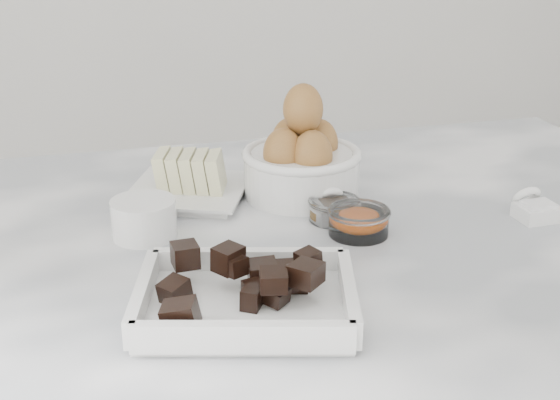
# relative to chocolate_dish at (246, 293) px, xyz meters

# --- Properties ---
(marble_slab) EXTENTS (1.20, 0.80, 0.04)m
(marble_slab) POSITION_rel_chocolate_dish_xyz_m (0.06, 0.15, -0.04)
(marble_slab) COLOR white
(marble_slab) RESTS_ON cabinet
(chocolate_dish) EXTENTS (0.24, 0.21, 0.06)m
(chocolate_dish) POSITION_rel_chocolate_dish_xyz_m (0.00, 0.00, 0.00)
(chocolate_dish) COLOR white
(chocolate_dish) RESTS_ON marble_slab
(butter_plate) EXTENTS (0.20, 0.20, 0.06)m
(butter_plate) POSITION_rel_chocolate_dish_xyz_m (-0.01, 0.32, -0.00)
(butter_plate) COLOR white
(butter_plate) RESTS_ON marble_slab
(sugar_ramekin) EXTENTS (0.08, 0.08, 0.05)m
(sugar_ramekin) POSITION_rel_chocolate_dish_xyz_m (-0.08, 0.21, 0.00)
(sugar_ramekin) COLOR white
(sugar_ramekin) RESTS_ON marble_slab
(egg_bowl) EXTENTS (0.16, 0.16, 0.15)m
(egg_bowl) POSITION_rel_chocolate_dish_xyz_m (0.14, 0.29, 0.03)
(egg_bowl) COLOR white
(egg_bowl) RESTS_ON marble_slab
(honey_bowl) EXTENTS (0.07, 0.07, 0.03)m
(honey_bowl) POSITION_rel_chocolate_dish_xyz_m (0.16, 0.20, -0.01)
(honey_bowl) COLOR white
(honey_bowl) RESTS_ON marble_slab
(zest_bowl) EXTENTS (0.08, 0.08, 0.03)m
(zest_bowl) POSITION_rel_chocolate_dish_xyz_m (0.17, 0.15, -0.01)
(zest_bowl) COLOR white
(zest_bowl) RESTS_ON marble_slab
(vanilla_spoon) EXTENTS (0.05, 0.06, 0.04)m
(vanilla_spoon) POSITION_rel_chocolate_dish_xyz_m (0.16, 0.21, -0.01)
(vanilla_spoon) COLOR white
(vanilla_spoon) RESTS_ON marble_slab
(salt_spoon) EXTENTS (0.05, 0.06, 0.04)m
(salt_spoon) POSITION_rel_chocolate_dish_xyz_m (0.40, 0.14, -0.01)
(salt_spoon) COLOR white
(salt_spoon) RESTS_ON marble_slab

